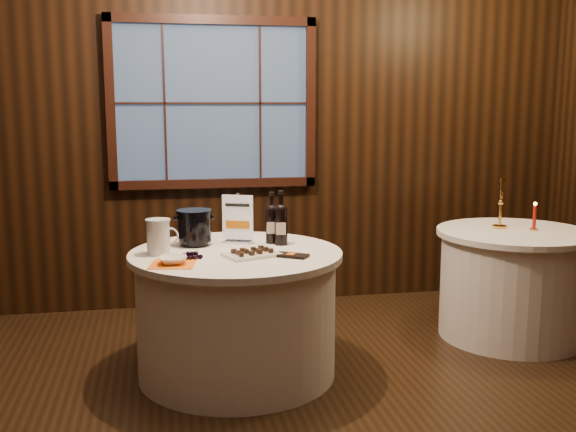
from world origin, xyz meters
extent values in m
cube|color=black|center=(0.00, 2.50, 1.50)|extent=(6.00, 0.02, 3.00)
cube|color=#344A6E|center=(0.00, 2.47, 1.65)|extent=(1.50, 0.01, 1.20)
cylinder|color=white|center=(0.00, 1.00, 0.36)|extent=(1.20, 1.20, 0.73)
cylinder|color=white|center=(0.00, 1.00, 0.75)|extent=(1.28, 1.28, 0.04)
cylinder|color=white|center=(2.00, 1.30, 0.36)|extent=(1.00, 1.00, 0.73)
cylinder|color=white|center=(2.00, 1.30, 0.75)|extent=(1.08, 1.08, 0.04)
cube|color=silver|center=(0.05, 1.24, 0.78)|extent=(0.19, 0.15, 0.02)
cube|color=silver|center=(0.05, 1.24, 0.94)|extent=(0.03, 0.02, 0.30)
cube|color=white|center=(0.05, 1.23, 0.94)|extent=(0.19, 0.08, 0.28)
cylinder|color=black|center=(0.25, 1.20, 0.88)|extent=(0.08, 0.08, 0.21)
sphere|color=black|center=(0.25, 1.20, 0.98)|extent=(0.08, 0.08, 0.08)
cylinder|color=black|center=(0.25, 1.20, 1.04)|extent=(0.03, 0.03, 0.09)
cylinder|color=black|center=(0.25, 1.20, 1.09)|extent=(0.03, 0.03, 0.02)
cube|color=beige|center=(0.25, 1.16, 0.88)|extent=(0.06, 0.01, 0.07)
cylinder|color=black|center=(0.30, 1.14, 0.88)|extent=(0.08, 0.08, 0.22)
sphere|color=black|center=(0.30, 1.14, 0.99)|extent=(0.08, 0.08, 0.08)
cylinder|color=black|center=(0.30, 1.14, 1.05)|extent=(0.03, 0.03, 0.10)
cylinder|color=black|center=(0.30, 1.14, 1.10)|extent=(0.04, 0.04, 0.02)
cube|color=beige|center=(0.30, 1.10, 0.88)|extent=(0.06, 0.01, 0.08)
cylinder|color=black|center=(-0.23, 1.22, 0.78)|extent=(0.16, 0.16, 0.03)
cylinder|color=black|center=(-0.23, 1.22, 0.89)|extent=(0.21, 0.21, 0.18)
cylinder|color=black|center=(-0.23, 1.22, 0.99)|extent=(0.22, 0.22, 0.02)
cube|color=white|center=(0.08, 0.86, 0.78)|extent=(0.36, 0.30, 0.02)
cube|color=black|center=(0.30, 0.80, 0.78)|extent=(0.22, 0.19, 0.02)
cylinder|color=#352313|center=(-0.34, 0.85, 0.79)|extent=(0.07, 0.01, 0.03)
cylinder|color=silver|center=(-0.45, 1.02, 0.87)|extent=(0.13, 0.13, 0.20)
cylinder|color=silver|center=(-0.45, 1.02, 0.97)|extent=(0.15, 0.15, 0.01)
torus|color=silver|center=(-0.39, 1.02, 0.88)|extent=(0.10, 0.03, 0.10)
cube|color=orange|center=(-0.38, 0.74, 0.77)|extent=(0.28, 0.28, 0.00)
imported|color=white|center=(-0.38, 0.74, 0.79)|extent=(0.17, 0.17, 0.04)
cylinder|color=gold|center=(1.94, 1.41, 0.78)|extent=(0.10, 0.10, 0.02)
cylinder|color=gold|center=(1.94, 1.41, 0.95)|extent=(0.02, 0.02, 0.32)
cylinder|color=gold|center=(1.94, 1.41, 1.12)|extent=(0.05, 0.05, 0.03)
cylinder|color=gold|center=(2.12, 1.27, 0.78)|extent=(0.05, 0.05, 0.01)
cylinder|color=#AC150D|center=(2.12, 1.27, 0.86)|extent=(0.02, 0.02, 0.16)
sphere|color=#FFB23F|center=(2.12, 1.27, 0.96)|extent=(0.02, 0.02, 0.02)
camera|label=1|loc=(-0.45, -2.94, 1.65)|focal=42.00mm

